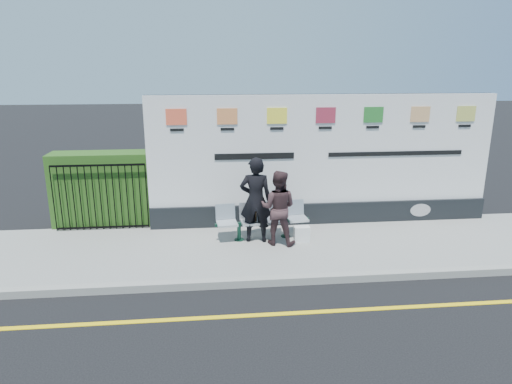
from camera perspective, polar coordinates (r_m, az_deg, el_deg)
The scene contains 12 objects.
ground at distance 7.61m, azimuth 11.25°, elevation -14.33°, with size 80.00×80.00×0.00m, color black.
pavement at distance 9.75m, azimuth 7.05°, elevation -6.79°, with size 14.00×3.00×0.12m, color gray.
kerb at distance 8.43m, azimuth 9.30°, elevation -10.59°, with size 14.00×0.18×0.14m, color gray.
yellow_line at distance 7.61m, azimuth 11.26°, elevation -14.31°, with size 14.00×0.10×0.01m, color yellow.
billboard at distance 10.71m, azimuth 8.33°, elevation 2.86°, with size 8.00×0.30×3.00m.
hedge at distance 11.22m, azimuth -18.42°, elevation 0.43°, with size 2.35×0.70×1.70m, color #285018.
railing at distance 10.82m, azimuth -18.87°, elevation -0.61°, with size 2.05×0.06×1.54m, color black, non-canonical shape.
bench at distance 9.89m, azimuth 0.82°, elevation -4.66°, with size 1.97×0.52×0.42m, color silver, non-canonical shape.
woman_left at distance 9.53m, azimuth -0.05°, elevation -1.00°, with size 0.67×0.44×1.83m, color black.
woman_right at distance 9.44m, azimuth 2.77°, elevation -1.98°, with size 0.76×0.60×1.57m, color #3D272A.
handbag_brown at distance 9.74m, azimuth -0.65°, elevation -3.08°, with size 0.24×0.10×0.19m, color black.
carrier_bag_white at distance 9.79m, azimuth 5.73°, elevation -5.23°, with size 0.33×0.20×0.33m, color silver.
Camera 1 is at (-2.08, -6.27, 3.78)m, focal length 32.00 mm.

